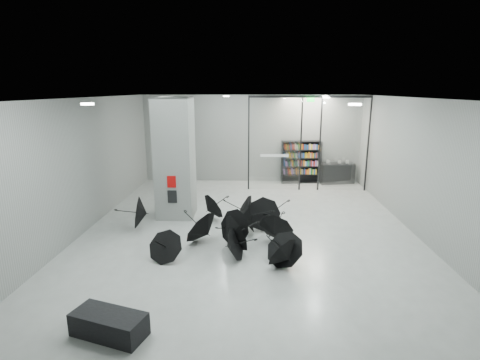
{
  "coord_description": "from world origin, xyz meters",
  "views": [
    {
      "loc": [
        0.18,
        -9.93,
        4.24
      ],
      "look_at": [
        -0.3,
        1.5,
        1.4
      ],
      "focal_mm": 27.43,
      "sensor_mm": 36.0,
      "label": 1
    }
  ],
  "objects_px": {
    "bookshelf": "(301,162)",
    "bench": "(109,324)",
    "shop_counter": "(336,173)",
    "umbrella_cluster": "(234,230)",
    "column": "(175,158)"
  },
  "relations": [
    {
      "from": "column",
      "to": "bench",
      "type": "bearing_deg",
      "value": -88.8
    },
    {
      "from": "column",
      "to": "shop_counter",
      "type": "bearing_deg",
      "value": 36.38
    },
    {
      "from": "bench",
      "to": "bookshelf",
      "type": "relative_size",
      "value": 0.67
    },
    {
      "from": "column",
      "to": "umbrella_cluster",
      "type": "relative_size",
      "value": 0.73
    },
    {
      "from": "bench",
      "to": "umbrella_cluster",
      "type": "distance_m",
      "value": 4.73
    },
    {
      "from": "bench",
      "to": "shop_counter",
      "type": "relative_size",
      "value": 0.84
    },
    {
      "from": "bookshelf",
      "to": "bench",
      "type": "bearing_deg",
      "value": -118.91
    },
    {
      "from": "bench",
      "to": "bookshelf",
      "type": "xyz_separation_m",
      "value": [
        4.67,
        11.13,
        0.77
      ]
    },
    {
      "from": "bookshelf",
      "to": "shop_counter",
      "type": "bearing_deg",
      "value": -6.31
    },
    {
      "from": "shop_counter",
      "to": "bookshelf",
      "type": "bearing_deg",
      "value": 168.33
    },
    {
      "from": "bench",
      "to": "shop_counter",
      "type": "distance_m",
      "value": 12.79
    },
    {
      "from": "column",
      "to": "umbrella_cluster",
      "type": "xyz_separation_m",
      "value": [
        2.09,
        -2.08,
        -1.68
      ]
    },
    {
      "from": "bookshelf",
      "to": "shop_counter",
      "type": "relative_size",
      "value": 1.25
    },
    {
      "from": "column",
      "to": "shop_counter",
      "type": "height_order",
      "value": "column"
    },
    {
      "from": "bookshelf",
      "to": "shop_counter",
      "type": "height_order",
      "value": "bookshelf"
    }
  ]
}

